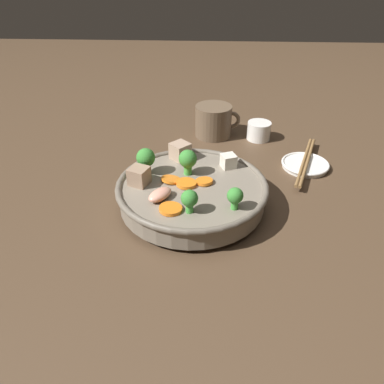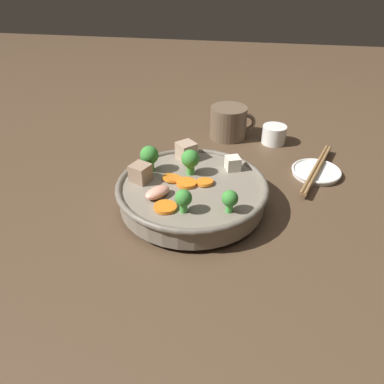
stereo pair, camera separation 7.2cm
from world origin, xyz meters
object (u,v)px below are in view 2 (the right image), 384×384
at_px(stirfry_bowl, 191,191).
at_px(tea_cup, 274,134).
at_px(side_saucer, 316,172).
at_px(chopsticks_pair, 317,168).
at_px(dark_mug, 229,122).

height_order(stirfry_bowl, tea_cup, stirfry_bowl).
relative_size(side_saucer, chopsticks_pair, 0.48).
xyz_separation_m(stirfry_bowl, dark_mug, (0.04, 0.33, 0.00)).
bearing_deg(side_saucer, stirfry_bowl, -146.82).
distance_m(side_saucer, dark_mug, 0.27).
bearing_deg(dark_mug, tea_cup, -7.72).
xyz_separation_m(side_saucer, tea_cup, (-0.09, 0.15, 0.02)).
bearing_deg(dark_mug, side_saucer, -37.63).
bearing_deg(dark_mug, chopsticks_pair, -37.63).
height_order(stirfry_bowl, side_saucer, stirfry_bowl).
bearing_deg(stirfry_bowl, dark_mug, 82.58).
bearing_deg(tea_cup, stirfry_bowl, -117.25).
bearing_deg(chopsticks_pair, stirfry_bowl, -146.82).
relative_size(stirfry_bowl, dark_mug, 2.45).
relative_size(tea_cup, chopsticks_pair, 0.27).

